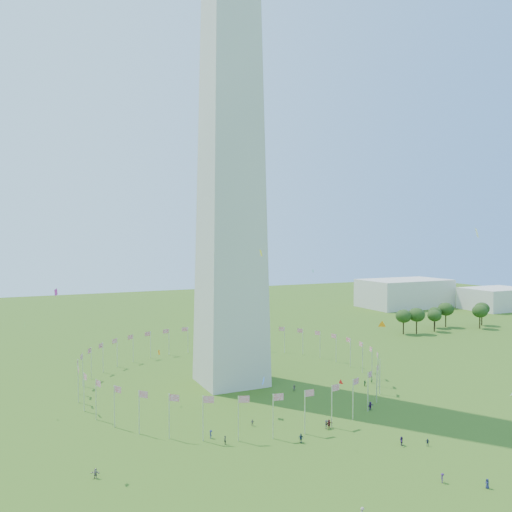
% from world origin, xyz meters
% --- Properties ---
extents(ground, '(600.00, 600.00, 0.00)m').
position_xyz_m(ground, '(0.00, 0.00, 0.00)').
color(ground, '#2F5112').
rests_on(ground, ground).
extents(washington_monument, '(16.80, 16.80, 169.00)m').
position_xyz_m(washington_monument, '(0.00, 50.00, 84.50)').
color(washington_monument, beige).
rests_on(washington_monument, ground).
extents(flag_ring, '(80.24, 80.24, 9.00)m').
position_xyz_m(flag_ring, '(-0.00, 50.00, 4.50)').
color(flag_ring, silver).
rests_on(flag_ring, ground).
extents(gov_building_east_a, '(50.00, 30.00, 16.00)m').
position_xyz_m(gov_building_east_a, '(150.00, 150.00, 8.00)').
color(gov_building_east_a, beige).
rests_on(gov_building_east_a, ground).
extents(gov_building_east_b, '(35.00, 25.00, 12.00)m').
position_xyz_m(gov_building_east_b, '(190.00, 120.00, 6.00)').
color(gov_building_east_b, beige).
rests_on(gov_building_east_b, ground).
extents(crowd, '(88.28, 66.00, 1.97)m').
position_xyz_m(crowd, '(8.27, 4.46, 0.87)').
color(crowd, '#1E2247').
rests_on(crowd, ground).
extents(kites_aloft, '(108.55, 65.22, 37.94)m').
position_xyz_m(kites_aloft, '(1.90, 19.34, 19.21)').
color(kites_aloft, orange).
rests_on(kites_aloft, ground).
extents(tree_line_east, '(53.73, 15.86, 10.89)m').
position_xyz_m(tree_line_east, '(114.79, 85.09, 5.12)').
color(tree_line_east, '#2A4C19').
rests_on(tree_line_east, ground).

